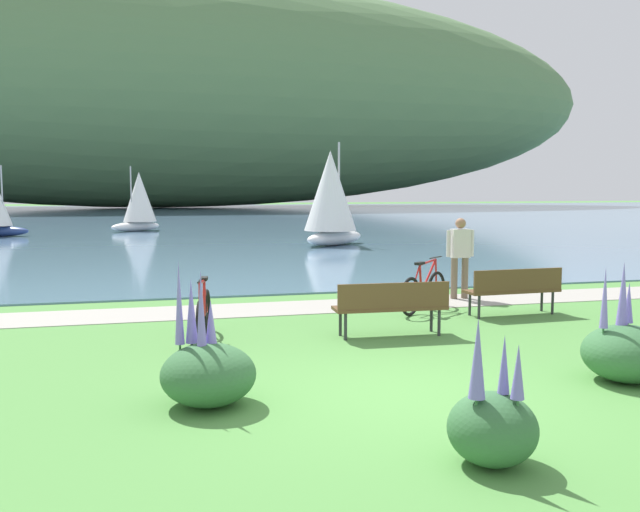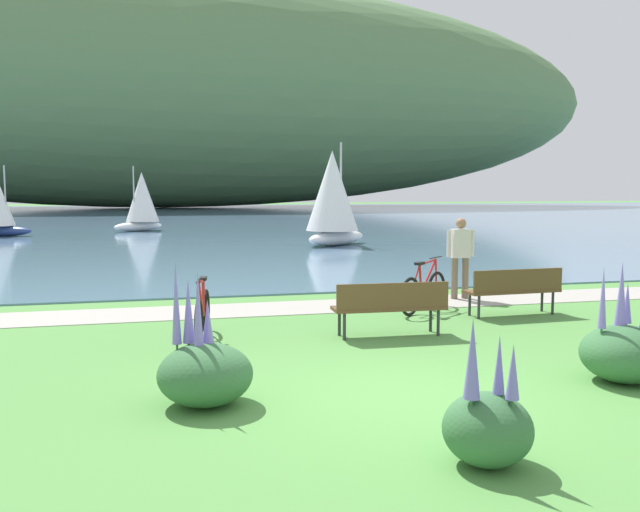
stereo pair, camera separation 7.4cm
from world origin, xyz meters
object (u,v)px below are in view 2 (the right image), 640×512
object	(u,v)px
bicycle_beside_path	(424,291)
person_at_shoreline	(460,253)
park_bench_further_along	(514,288)
sailboat_mid_bay	(333,197)
sailboat_nearest_to_shore	(142,201)
bicycle_leaning_near_bench	(203,315)
park_bench_near_camera	(390,304)

from	to	relation	value
bicycle_beside_path	person_at_shoreline	world-z (taller)	person_at_shoreline
park_bench_further_along	sailboat_mid_bay	xyz separation A→B (m)	(0.62, 15.09, 1.46)
bicycle_beside_path	sailboat_mid_bay	world-z (taller)	sailboat_mid_bay
bicycle_beside_path	sailboat_nearest_to_shore	world-z (taller)	sailboat_nearest_to_shore
park_bench_further_along	bicycle_leaning_near_bench	world-z (taller)	bicycle_leaning_near_bench
person_at_shoreline	sailboat_nearest_to_shore	size ratio (longest dim) A/B	0.50
park_bench_near_camera	bicycle_beside_path	distance (m)	2.33
sailboat_mid_bay	bicycle_leaning_near_bench	bearing A→B (deg)	-111.80
park_bench_further_along	sailboat_nearest_to_shore	world-z (taller)	sailboat_nearest_to_shore
bicycle_leaning_near_bench	person_at_shoreline	distance (m)	6.21
park_bench_near_camera	bicycle_leaning_near_bench	distance (m)	2.92
person_at_shoreline	park_bench_further_along	bearing A→B (deg)	-86.36
park_bench_further_along	bicycle_leaning_near_bench	xyz separation A→B (m)	(-5.69, -0.71, -0.12)
park_bench_further_along	bicycle_beside_path	size ratio (longest dim) A/B	1.30
park_bench_near_camera	park_bench_further_along	world-z (taller)	same
sailboat_nearest_to_shore	bicycle_leaning_near_bench	bearing A→B (deg)	-87.54
park_bench_near_camera	sailboat_mid_bay	xyz separation A→B (m)	(3.43, 16.22, 1.46)
park_bench_further_along	person_at_shoreline	bearing A→B (deg)	93.64
park_bench_further_along	bicycle_beside_path	xyz separation A→B (m)	(-1.45, 0.76, -0.12)
park_bench_further_along	bicycle_leaning_near_bench	distance (m)	5.74
bicycle_leaning_near_bench	sailboat_nearest_to_shore	distance (m)	27.40
park_bench_near_camera	bicycle_beside_path	xyz separation A→B (m)	(1.35, 1.90, -0.12)
bicycle_leaning_near_bench	person_at_shoreline	bearing A→B (deg)	25.85
park_bench_further_along	sailboat_mid_bay	distance (m)	15.17
bicycle_leaning_near_bench	person_at_shoreline	xyz separation A→B (m)	(5.57, 2.70, 0.58)
park_bench_near_camera	park_bench_further_along	distance (m)	3.03
park_bench_further_along	person_at_shoreline	distance (m)	2.05
park_bench_further_along	sailboat_nearest_to_shore	distance (m)	27.53
bicycle_leaning_near_bench	sailboat_nearest_to_shore	size ratio (longest dim) A/B	0.51
park_bench_near_camera	park_bench_further_along	size ratio (longest dim) A/B	1.00
park_bench_near_camera	sailboat_mid_bay	distance (m)	16.64
bicycle_leaning_near_bench	park_bench_further_along	bearing A→B (deg)	7.08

